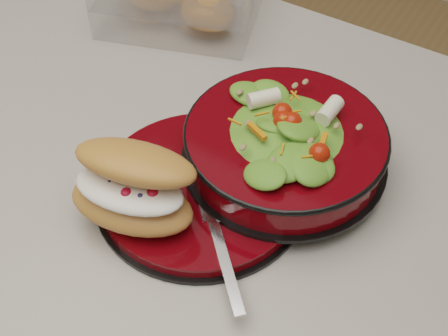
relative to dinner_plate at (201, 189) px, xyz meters
The scene contains 4 objects.
dinner_plate is the anchor object (origin of this frame).
salad_bowl 0.12m from the dinner_plate, 52.80° to the left, with size 0.25×0.25×0.10m.
croissant 0.10m from the dinner_plate, 118.56° to the right, with size 0.16×0.12×0.09m.
fork 0.09m from the dinner_plate, 44.03° to the right, with size 0.13×0.13×0.00m.
Camera 1 is at (0.23, -0.45, 1.48)m, focal length 50.00 mm.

